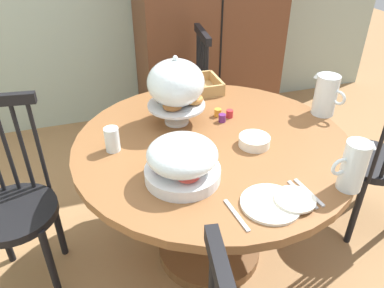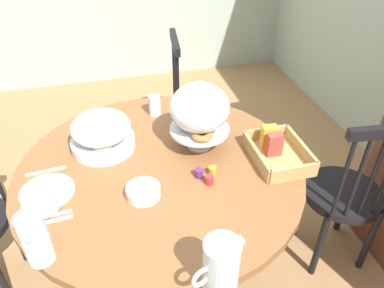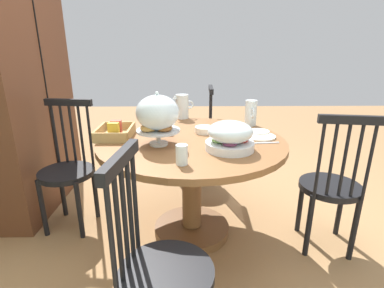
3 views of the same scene
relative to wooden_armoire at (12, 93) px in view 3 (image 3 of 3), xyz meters
name	(u,v)px [view 3 (image 3 of 3)]	position (x,y,z in m)	size (l,w,h in m)	color
ground_plane	(198,236)	(-0.55, -1.50, -0.98)	(10.00, 10.00, 0.00)	#997047
wooden_armoire	(12,93)	(0.00, 0.00, 0.00)	(1.18, 0.60, 1.96)	brown
dining_table	(192,166)	(-0.50, -1.45, -0.44)	(1.28, 1.28, 0.74)	brown
windsor_chair_near_window	(68,171)	(-0.37, -0.52, -0.53)	(0.40, 0.40, 0.97)	black
windsor_chair_by_cabinet	(161,273)	(-1.43, -1.31, -0.53)	(0.40, 0.40, 0.97)	black
windsor_chair_facing_door	(331,188)	(-0.68, -2.38, -0.53)	(0.40, 0.41, 0.97)	black
windsor_chair_far_side	(197,139)	(0.44, -1.52, -0.53)	(0.40, 0.40, 0.97)	black
pastry_stand_with_dome	(158,115)	(-0.61, -1.24, -0.05)	(0.28, 0.28, 0.34)	silver
fruit_platter_covered	(230,136)	(-0.71, -1.68, -0.16)	(0.30, 0.30, 0.18)	silver
orange_juice_pitcher	(251,114)	(-0.13, -1.93, -0.15)	(0.17, 0.09, 0.20)	silver
milk_pitcher	(182,107)	(0.13, -1.38, -0.15)	(0.11, 0.19, 0.21)	silver
cereal_basket	(115,132)	(-0.44, -0.92, -0.21)	(0.32, 0.24, 0.12)	tan
china_plate_large	(260,136)	(-0.45, -1.93, -0.24)	(0.22, 0.22, 0.01)	white
china_plate_small	(259,131)	(-0.37, -1.95, -0.23)	(0.15, 0.15, 0.01)	white
cereal_bowl	(204,130)	(-0.34, -1.55, -0.22)	(0.14, 0.14, 0.04)	white
drinking_glass	(182,155)	(-0.95, -1.39, -0.19)	(0.06, 0.06, 0.11)	silver
jam_jar_strawberry	(166,130)	(-0.34, -1.27, -0.22)	(0.04, 0.04, 0.04)	#B7282D
jam_jar_apricot	(162,132)	(-0.39, -1.24, -0.22)	(0.04, 0.04, 0.04)	orange
jam_jar_grape	(170,132)	(-0.39, -1.30, -0.22)	(0.04, 0.04, 0.04)	#5B2366
table_knife	(253,131)	(-0.32, -1.92, -0.24)	(0.17, 0.01, 0.01)	silver
dinner_fork	(252,130)	(-0.29, -1.91, -0.24)	(0.17, 0.01, 0.01)	silver
soup_spoon	(267,143)	(-0.59, -1.94, -0.24)	(0.17, 0.01, 0.01)	silver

